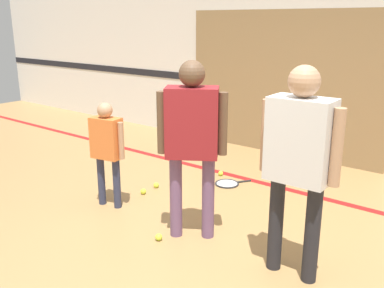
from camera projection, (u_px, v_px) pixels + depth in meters
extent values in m
plane|color=#A87F4C|center=(201.00, 248.00, 3.84)|extent=(16.00, 16.00, 0.00)
cube|color=silver|center=(339.00, 48.00, 5.74)|extent=(16.00, 0.06, 3.20)
cube|color=black|center=(334.00, 91.00, 5.88)|extent=(16.00, 0.01, 0.12)
cube|color=#93754C|center=(281.00, 84.00, 6.31)|extent=(3.13, 0.05, 2.12)
cube|color=red|center=(287.00, 189.00, 5.16)|extent=(14.40, 0.10, 0.01)
cylinder|color=#6B4C70|center=(176.00, 196.00, 3.96)|extent=(0.12, 0.12, 0.79)
cylinder|color=#6B4C70|center=(208.00, 197.00, 3.93)|extent=(0.12, 0.12, 0.79)
cube|color=maroon|center=(192.00, 122.00, 3.75)|extent=(0.52, 0.46, 0.62)
sphere|color=brown|center=(192.00, 74.00, 3.63)|extent=(0.23, 0.23, 0.23)
cylinder|color=brown|center=(161.00, 123.00, 3.78)|extent=(0.08, 0.08, 0.56)
cylinder|color=brown|center=(223.00, 124.00, 3.73)|extent=(0.08, 0.08, 0.56)
cylinder|color=#2D334C|center=(101.00, 180.00, 4.68)|extent=(0.08, 0.08, 0.55)
cylinder|color=#2D334C|center=(117.00, 184.00, 4.59)|extent=(0.08, 0.08, 0.55)
cube|color=orange|center=(106.00, 138.00, 4.50)|extent=(0.35, 0.23, 0.44)
sphere|color=tan|center=(105.00, 110.00, 4.42)|extent=(0.16, 0.16, 0.16)
cylinder|color=tan|center=(92.00, 136.00, 4.59)|extent=(0.06, 0.06, 0.39)
cylinder|color=tan|center=(121.00, 141.00, 4.42)|extent=(0.06, 0.06, 0.39)
cylinder|color=#232328|center=(312.00, 234.00, 3.25)|extent=(0.12, 0.12, 0.80)
cylinder|color=#232328|center=(276.00, 223.00, 3.42)|extent=(0.12, 0.12, 0.80)
cube|color=silver|center=(300.00, 140.00, 3.14)|extent=(0.47, 0.26, 0.63)
sphere|color=tan|center=(304.00, 81.00, 3.02)|extent=(0.23, 0.23, 0.23)
cylinder|color=tan|center=(337.00, 148.00, 2.98)|extent=(0.08, 0.08, 0.57)
cylinder|color=tan|center=(266.00, 135.00, 3.30)|extent=(0.08, 0.08, 0.57)
torus|color=#28282D|center=(227.00, 184.00, 5.31)|extent=(0.41, 0.41, 0.02)
cylinder|color=silver|center=(227.00, 184.00, 5.31)|extent=(0.26, 0.26, 0.01)
cylinder|color=black|center=(244.00, 181.00, 5.39)|extent=(0.12, 0.16, 0.02)
sphere|color=black|center=(250.00, 181.00, 5.41)|extent=(0.03, 0.03, 0.03)
sphere|color=#CCE038|center=(159.00, 237.00, 3.95)|extent=(0.07, 0.07, 0.07)
sphere|color=#CCE038|center=(221.00, 173.00, 5.60)|extent=(0.07, 0.07, 0.07)
sphere|color=#CCE038|center=(156.00, 185.00, 5.20)|extent=(0.07, 0.07, 0.07)
sphere|color=#CCE038|center=(143.00, 191.00, 5.01)|extent=(0.07, 0.07, 0.07)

